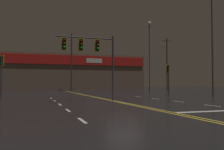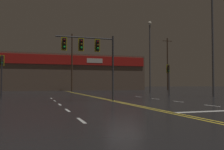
# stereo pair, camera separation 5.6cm
# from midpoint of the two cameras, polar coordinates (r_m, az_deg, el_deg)

# --- Properties ---
(ground_plane) EXTENTS (200.00, 200.00, 0.00)m
(ground_plane) POSITION_cam_midpoint_polar(r_m,az_deg,el_deg) (17.11, 2.58, -6.41)
(ground_plane) COLOR black
(road_markings) EXTENTS (12.74, 60.00, 0.01)m
(road_markings) POSITION_cam_midpoint_polar(r_m,az_deg,el_deg) (16.43, 6.26, -6.57)
(road_markings) COLOR gold
(road_markings) RESTS_ON ground
(traffic_signal_median) EXTENTS (4.48, 0.36, 5.05)m
(traffic_signal_median) POSITION_cam_midpoint_polar(r_m,az_deg,el_deg) (19.09, -5.47, 5.91)
(traffic_signal_median) COLOR #38383D
(traffic_signal_median) RESTS_ON ground
(traffic_signal_corner_northwest) EXTENTS (0.42, 0.36, 3.99)m
(traffic_signal_corner_northwest) POSITION_cam_midpoint_polar(r_m,az_deg,el_deg) (25.32, -23.99, 1.82)
(traffic_signal_corner_northwest) COLOR #38383D
(traffic_signal_corner_northwest) RESTS_ON ground
(traffic_signal_corner_northeast) EXTENTS (0.42, 0.36, 3.58)m
(traffic_signal_corner_northeast) POSITION_cam_midpoint_polar(r_m,az_deg,el_deg) (29.96, 12.67, 0.53)
(traffic_signal_corner_northeast) COLOR #38383D
(traffic_signal_corner_northeast) RESTS_ON ground
(streetlight_median_approach) EXTENTS (0.56, 0.56, 10.78)m
(streetlight_median_approach) POSITION_cam_midpoint_polar(r_m,az_deg,el_deg) (38.25, 8.53, 6.16)
(streetlight_median_approach) COLOR #59595E
(streetlight_median_approach) RESTS_ON ground
(streetlight_far_left) EXTENTS (0.56, 0.56, 11.43)m
(streetlight_far_left) POSITION_cam_midpoint_polar(r_m,az_deg,el_deg) (27.78, 21.88, 10.16)
(streetlight_far_left) COLOR #59595E
(streetlight_far_left) RESTS_ON ground
(building_backdrop) EXTENTS (33.91, 10.23, 7.22)m
(building_backdrop) POSITION_cam_midpoint_polar(r_m,az_deg,el_deg) (53.83, -11.58, 0.45)
(building_backdrop) COLOR brown
(building_backdrop) RESTS_ON ground
(utility_pole_row) EXTENTS (44.74, 0.26, 11.76)m
(utility_pole_row) POSITION_cam_midpoint_polar(r_m,az_deg,el_deg) (46.89, -10.77, 3.46)
(utility_pole_row) COLOR #4C3828
(utility_pole_row) RESTS_ON ground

